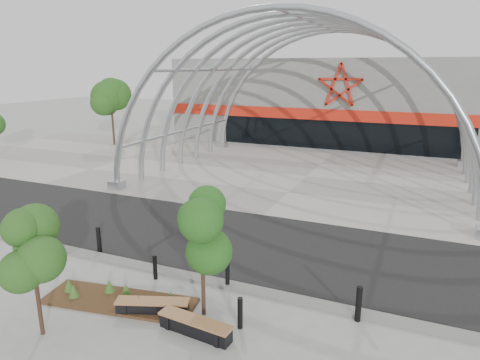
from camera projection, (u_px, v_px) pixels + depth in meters
name	position (u px, v px, depth m)	size (l,w,h in m)	color
ground	(196.00, 276.00, 15.45)	(140.00, 140.00, 0.00)	gray
road	(235.00, 240.00, 18.55)	(140.00, 7.00, 0.02)	black
forecourt	(307.00, 176.00, 29.19)	(60.00, 17.00, 0.04)	gray
kerb	(193.00, 277.00, 15.21)	(60.00, 0.50, 0.12)	slate
arena_building	(353.00, 99.00, 44.07)	(34.00, 15.24, 8.00)	slate
vault_canopy	(307.00, 176.00, 29.19)	(20.80, 15.80, 20.36)	#A0A4AA
planting_bed	(118.00, 298.00, 13.73)	(5.10, 2.25, 0.52)	#3E2B19
street_tree_0	(31.00, 248.00, 11.42)	(1.61, 1.61, 3.68)	black
street_tree_1	(202.00, 234.00, 12.39)	(1.55, 1.55, 3.67)	black
bench_0	(153.00, 307.00, 13.02)	(2.26, 1.24, 0.47)	black
bench_1	(195.00, 327.00, 12.03)	(2.30, 0.71, 0.48)	black
bollard_0	(99.00, 240.00, 17.25)	(0.17, 0.17, 1.09)	black
bollard_1	(155.00, 267.00, 15.11)	(0.15, 0.15, 0.91)	black
bollard_2	(227.00, 275.00, 14.54)	(0.15, 0.15, 0.93)	black
bollard_3	(240.00, 313.00, 12.25)	(0.16, 0.16, 0.97)	black
bollard_4	(359.00, 304.00, 12.59)	(0.18, 0.18, 1.11)	black
bg_tree_0	(111.00, 96.00, 39.64)	(3.00, 3.00, 6.45)	black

